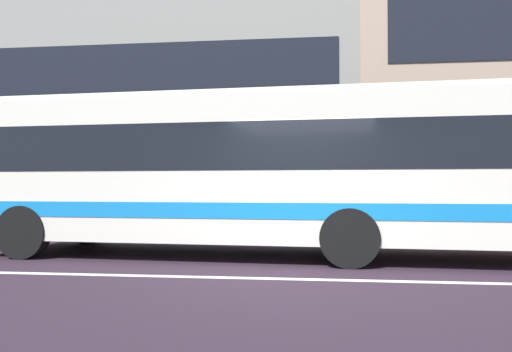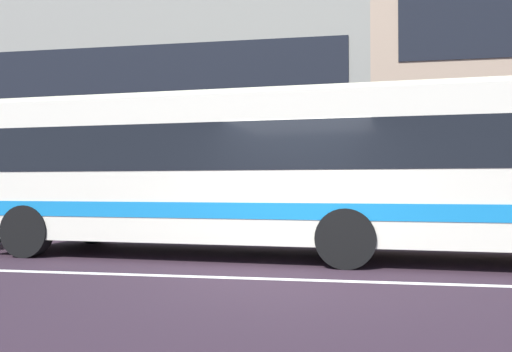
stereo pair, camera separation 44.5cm
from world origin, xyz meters
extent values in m
plane|color=#2C1E29|center=(0.00, 0.00, 0.00)|extent=(160.00, 160.00, 0.00)
cube|color=silver|center=(0.00, 0.00, 0.00)|extent=(60.00, 0.16, 0.01)
cube|color=gray|center=(-7.40, 15.48, 4.88)|extent=(18.63, 11.11, 9.77)
cube|color=black|center=(-7.40, 9.90, 5.66)|extent=(17.14, 0.04, 1.95)
cube|color=beige|center=(0.12, 2.31, 1.67)|extent=(12.60, 3.25, 2.63)
cube|color=black|center=(0.12, 2.31, 2.06)|extent=(11.85, 3.23, 0.84)
cube|color=#1471B6|center=(0.12, 2.31, 0.94)|extent=(12.35, 3.26, 0.28)
cube|color=beige|center=(0.12, 2.31, 3.04)|extent=(12.08, 2.81, 0.12)
cube|color=black|center=(-6.12, 2.65, 2.06)|extent=(0.15, 2.15, 0.93)
cylinder|color=black|center=(-5.18, 1.42, 0.50)|extent=(1.01, 0.33, 1.00)
cylinder|color=black|center=(-5.05, 3.77, 0.50)|extent=(1.01, 0.33, 1.00)
cylinder|color=black|center=(0.84, 1.08, 0.50)|extent=(1.01, 0.33, 1.00)
cylinder|color=black|center=(0.97, 3.44, 0.50)|extent=(1.01, 0.33, 1.00)
camera|label=1|loc=(0.21, -7.07, 1.35)|focal=33.72mm
camera|label=2|loc=(0.65, -7.01, 1.35)|focal=33.72mm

